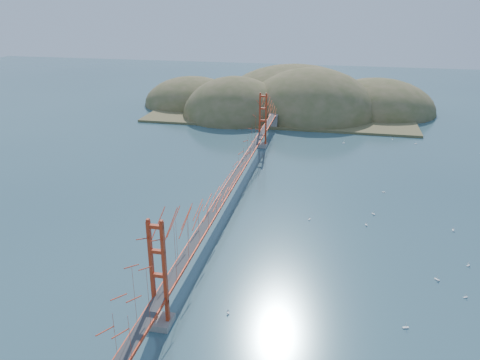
# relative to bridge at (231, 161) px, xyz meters

# --- Properties ---
(ground) EXTENTS (320.00, 320.00, 0.00)m
(ground) POSITION_rel_bridge_xyz_m (0.00, -0.18, -7.01)
(ground) COLOR #305461
(ground) RESTS_ON ground
(bridge) EXTENTS (2.20, 94.40, 12.00)m
(bridge) POSITION_rel_bridge_xyz_m (0.00, 0.00, 0.00)
(bridge) COLOR gray
(bridge) RESTS_ON ground
(far_headlands) EXTENTS (84.00, 58.00, 25.00)m
(far_headlands) POSITION_rel_bridge_xyz_m (2.21, 68.33, -7.01)
(far_headlands) COLOR olive
(far_headlands) RESTS_ON ground
(sailboat_0) EXTENTS (0.50, 0.50, 0.57)m
(sailboat_0) POSITION_rel_bridge_xyz_m (12.61, -3.52, -6.87)
(sailboat_0) COLOR white
(sailboat_0) RESTS_ON ground
(sailboat_16) EXTENTS (0.63, 0.63, 0.65)m
(sailboat_16) POSITION_rel_bridge_xyz_m (21.85, 0.29, -6.86)
(sailboat_16) COLOR white
(sailboat_16) RESTS_ON ground
(sailboat_3) EXTENTS (0.47, 0.38, 0.56)m
(sailboat_3) POSITION_rel_bridge_xyz_m (23.96, 9.27, -6.87)
(sailboat_3) COLOR white
(sailboat_3) RESTS_ON ground
(sailboat_12) EXTENTS (0.57, 0.53, 0.64)m
(sailboat_12) POSITION_rel_bridge_xyz_m (17.20, 36.13, -6.86)
(sailboat_12) COLOR white
(sailboat_12) RESTS_ON ground
(sailboat_7) EXTENTS (0.56, 0.49, 0.64)m
(sailboat_7) POSITION_rel_bridge_xyz_m (32.74, 38.97, -6.86)
(sailboat_7) COLOR white
(sailboat_7) RESTS_ON ground
(sailboat_1) EXTENTS (0.56, 0.56, 0.61)m
(sailboat_1) POSITION_rel_bridge_xyz_m (20.68, -3.62, -6.87)
(sailboat_1) COLOR white
(sailboat_1) RESTS_ON ground
(sailboat_6) EXTENTS (0.70, 0.70, 0.73)m
(sailboat_6) POSITION_rel_bridge_xyz_m (28.16, -16.10, -6.85)
(sailboat_6) COLOR white
(sailboat_6) RESTS_ON ground
(sailboat_10) EXTENTS (0.53, 0.53, 0.58)m
(sailboat_10) POSITION_rel_bridge_xyz_m (6.00, -27.06, -6.87)
(sailboat_10) COLOR white
(sailboat_10) RESTS_ON ground
(sailboat_5) EXTENTS (0.49, 0.58, 0.67)m
(sailboat_5) POSITION_rel_bridge_xyz_m (32.47, -2.76, -6.86)
(sailboat_5) COLOR white
(sailboat_5) RESTS_ON ground
(sailboat_15) EXTENTS (0.49, 0.50, 0.56)m
(sailboat_15) POSITION_rel_bridge_xyz_m (28.03, 41.15, -6.87)
(sailboat_15) COLOR white
(sailboat_15) RESTS_ON ground
(sailboat_13) EXTENTS (0.53, 0.53, 0.57)m
(sailboat_13) POSITION_rel_bridge_xyz_m (30.63, -19.02, -6.87)
(sailboat_13) COLOR white
(sailboat_13) RESTS_ON ground
(sailboat_14) EXTENTS (0.58, 0.58, 0.61)m
(sailboat_14) POSITION_rel_bridge_xyz_m (32.42, -12.09, -6.87)
(sailboat_14) COLOR white
(sailboat_14) RESTS_ON ground
(sailboat_extra_0) EXTENTS (0.64, 0.61, 0.72)m
(sailboat_extra_0) POSITION_rel_bridge_xyz_m (23.70, -25.60, -6.85)
(sailboat_extra_0) COLOR white
(sailboat_extra_0) RESTS_ON ground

